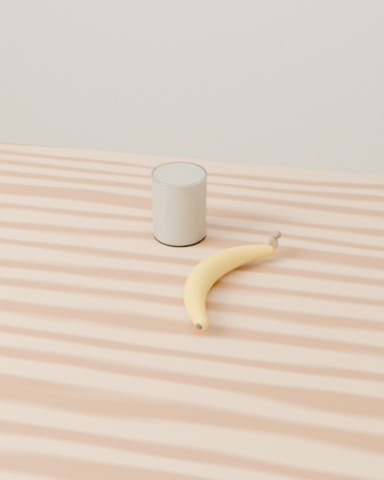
# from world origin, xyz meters

# --- Properties ---
(table) EXTENTS (1.20, 0.80, 0.90)m
(table) POSITION_xyz_m (0.00, 0.00, 0.77)
(table) COLOR #B07748
(table) RESTS_ON ground
(smoothie_glass) EXTENTS (0.08, 0.08, 0.11)m
(smoothie_glass) POSITION_xyz_m (0.09, 0.12, 0.95)
(smoothie_glass) COLOR white
(smoothie_glass) RESTS_ON table
(banana) EXTENTS (0.20, 0.31, 0.04)m
(banana) POSITION_xyz_m (0.16, -0.00, 0.92)
(banana) COLOR #E59905
(banana) RESTS_ON table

